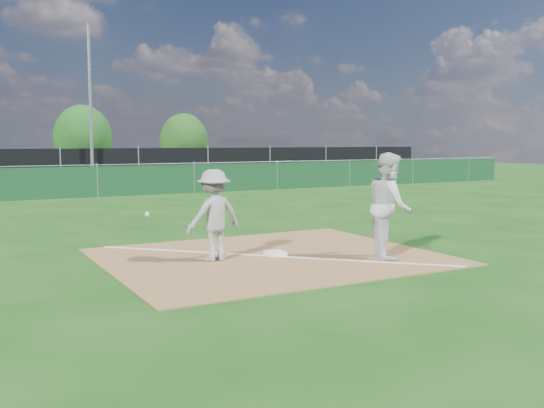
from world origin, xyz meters
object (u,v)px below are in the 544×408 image
(tree_right, at_px, (184,141))
(car_right, at_px, (113,165))
(play_at_first, at_px, (214,215))
(car_mid, at_px, (59,166))
(light_pole, at_px, (90,105))
(tree_mid, at_px, (83,138))
(runner, at_px, (389,206))
(first_base, at_px, (275,253))

(tree_right, bearing_deg, car_right, -141.35)
(play_at_first, height_order, car_right, play_at_first)
(tree_right, bearing_deg, car_mid, -148.03)
(car_mid, bearing_deg, tree_right, -49.52)
(light_pole, bearing_deg, car_mid, 100.03)
(car_mid, relative_size, car_right, 0.95)
(tree_mid, bearing_deg, runner, -92.67)
(light_pole, xyz_separation_m, car_mid, (-0.83, 4.69, -3.22))
(play_at_first, xyz_separation_m, tree_right, (11.62, 32.42, 1.32))
(play_at_first, height_order, tree_mid, tree_mid)
(tree_mid, height_order, tree_right, tree_mid)
(car_right, height_order, tree_right, tree_right)
(tree_mid, relative_size, tree_right, 1.12)
(play_at_first, relative_size, tree_right, 0.45)
(play_at_first, relative_size, runner, 0.97)
(runner, relative_size, tree_mid, 0.42)
(tree_right, bearing_deg, runner, -104.40)
(first_base, xyz_separation_m, car_mid, (0.54, 26.35, 0.72))
(car_mid, bearing_deg, runner, -168.94)
(car_mid, distance_m, car_right, 3.40)
(first_base, bearing_deg, play_at_first, 175.60)
(first_base, xyz_separation_m, tree_right, (10.41, 32.51, 2.11))
(car_right, bearing_deg, tree_mid, 6.69)
(light_pole, distance_m, tree_mid, 12.34)
(tree_mid, distance_m, tree_right, 7.13)
(tree_mid, bearing_deg, car_mid, -111.13)
(runner, xyz_separation_m, tree_mid, (1.63, 34.89, 1.44))
(car_mid, distance_m, tree_right, 11.72)
(runner, bearing_deg, first_base, 85.08)
(car_right, bearing_deg, car_mid, 108.12)
(first_base, xyz_separation_m, tree_mid, (3.40, 33.74, 2.36))
(runner, bearing_deg, light_pole, 29.27)
(light_pole, xyz_separation_m, first_base, (-1.37, -21.66, -3.94))
(light_pole, height_order, tree_mid, light_pole)
(light_pole, relative_size, first_base, 22.85)
(play_at_first, bearing_deg, tree_mid, 82.21)
(runner, distance_m, car_mid, 27.54)
(car_right, distance_m, tree_mid, 6.72)
(play_at_first, height_order, tree_right, tree_right)
(runner, bearing_deg, play_at_first, 95.50)
(car_right, xyz_separation_m, tree_right, (6.59, 5.27, 1.44))
(play_at_first, distance_m, car_right, 27.62)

